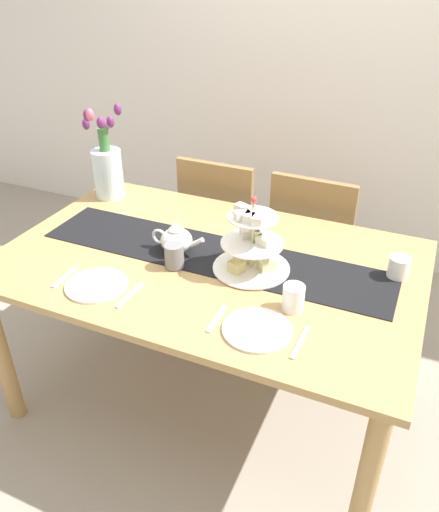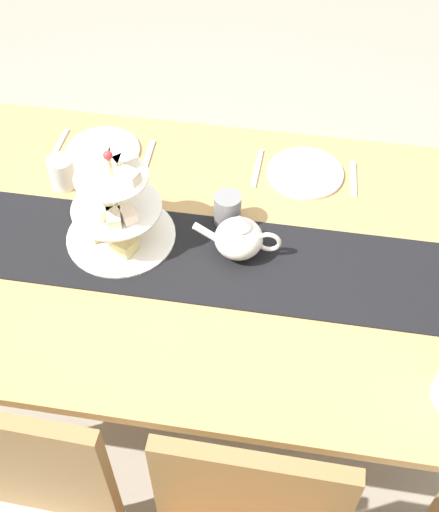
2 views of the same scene
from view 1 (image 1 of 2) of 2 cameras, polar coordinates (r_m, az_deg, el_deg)
The scene contains 18 objects.
ground_plane at distance 2.52m, azimuth -1.06°, elevation -15.39°, with size 8.00×8.00×0.00m, color gray.
room_wall_rear at distance 3.32m, azimuth 11.47°, elevation 21.51°, with size 6.00×0.08×2.60m, color silver.
dining_table at distance 2.08m, azimuth -1.23°, elevation -2.64°, with size 1.67×1.06×0.77m.
chair_left at distance 2.85m, azimuth 0.46°, elevation 3.53°, with size 0.42×0.42×0.91m.
chair_right at distance 2.71m, azimuth 10.58°, elevation 1.41°, with size 0.43×0.43×0.91m.
table_runner at distance 2.06m, azimuth -0.81°, elevation 0.20°, with size 1.46×0.31×0.00m, color black.
tiered_cake_stand at distance 1.92m, azimuth 3.67°, elevation 1.16°, with size 0.30×0.30×0.30m.
teapot at distance 2.05m, azimuth -4.91°, elevation 1.90°, with size 0.24×0.13×0.14m.
tulip_vase at distance 2.57m, azimuth -12.57°, elevation 9.73°, with size 0.20×0.19×0.46m.
cream_jug at distance 2.01m, azimuth 19.59°, elevation -1.23°, with size 0.08×0.08×0.09m, color white.
dinner_plate_left at distance 1.92m, azimuth -13.71°, elevation -3.21°, with size 0.23×0.23×0.01m, color white.
fork_left at distance 2.00m, azimuth -17.05°, elevation -2.25°, with size 0.02×0.15×0.01m, color silver.
knife_left at distance 1.85m, azimuth -10.06°, elevation -4.34°, with size 0.01×0.17×0.01m, color silver.
dinner_plate_right at distance 1.67m, azimuth 4.27°, elevation -8.28°, with size 0.23×0.23×0.01m, color white.
fork_right at distance 1.71m, azimuth -0.34°, elevation -7.10°, with size 0.02×0.15×0.01m, color silver.
knife_right at distance 1.64m, azimuth 9.10°, elevation -9.56°, with size 0.01×0.17×0.01m, color silver.
mug_grey at distance 1.96m, azimuth -5.13°, elevation 0.05°, with size 0.08×0.08×0.10m, color slate.
mug_white_text at distance 1.75m, azimuth 8.35°, elevation -4.68°, with size 0.08×0.08×0.10m, color white.
Camera 1 is at (0.74, -1.56, 1.83)m, focal length 35.42 mm.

